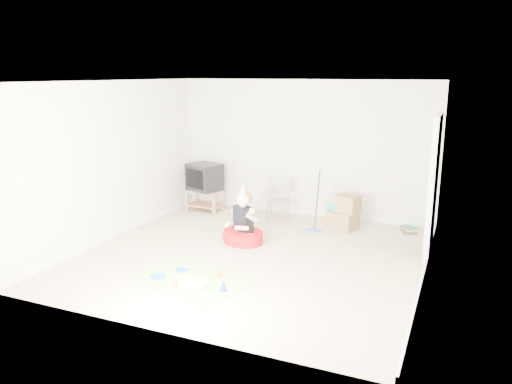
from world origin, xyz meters
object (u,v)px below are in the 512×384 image
at_px(tv_stand, 205,198).
at_px(folding_chair, 278,201).
at_px(birthday_cake, 193,286).
at_px(seated_woman, 243,230).
at_px(cardboard_boxes, 344,213).
at_px(crt_tv, 205,177).

bearing_deg(tv_stand, folding_chair, -4.73).
xyz_separation_m(folding_chair, birthday_cake, (0.05, -3.24, -0.36)).
distance_m(folding_chair, seated_woman, 1.36).
relative_size(folding_chair, seated_woman, 0.81).
relative_size(folding_chair, cardboard_boxes, 1.31).
relative_size(crt_tv, birthday_cake, 2.08).
xyz_separation_m(crt_tv, seated_woman, (1.52, -1.48, -0.47)).
height_order(tv_stand, seated_woman, seated_woman).
bearing_deg(crt_tv, folding_chair, 15.51).
distance_m(cardboard_boxes, birthday_cake, 3.48).
relative_size(cardboard_boxes, birthday_cake, 2.09).
distance_m(cardboard_boxes, seated_woman, 1.91).
bearing_deg(cardboard_boxes, seated_woman, -134.27).
bearing_deg(birthday_cake, cardboard_boxes, 70.05).
height_order(crt_tv, birthday_cake, crt_tv).
relative_size(tv_stand, folding_chair, 0.86).
distance_m(tv_stand, folding_chair, 1.63).
bearing_deg(crt_tv, tv_stand, 155.24).
distance_m(folding_chair, birthday_cake, 3.26).
bearing_deg(tv_stand, crt_tv, -45.00).
xyz_separation_m(tv_stand, seated_woman, (1.52, -1.48, -0.04)).
distance_m(folding_chair, cardboard_boxes, 1.23).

